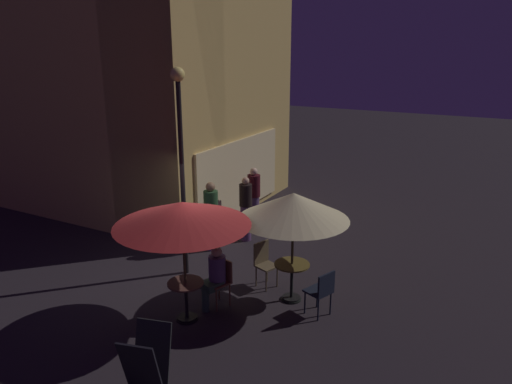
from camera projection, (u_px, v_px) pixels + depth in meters
ground_plane at (181, 287)px, 10.06m from camera, size 60.00×60.00×0.00m
cafe_building at (138, 47)px, 13.38m from camera, size 6.31×8.20×9.62m
street_lamp_near_corner at (181, 143)px, 9.86m from camera, size 0.29×0.29×4.46m
menu_sandwich_board at (147, 362)px, 6.86m from camera, size 0.79×0.70×1.00m
cafe_table_0 at (186, 294)px, 8.73m from camera, size 0.66×0.66×0.76m
cafe_table_1 at (292, 274)px, 9.41m from camera, size 0.70×0.70×0.78m
patio_umbrella_0 at (182, 214)px, 8.27m from camera, size 2.41×2.41×2.29m
patio_umbrella_1 at (293, 207)px, 9.00m from camera, size 2.14×2.14×2.23m
cafe_chair_0 at (221, 278)px, 9.25m from camera, size 0.52×0.52×0.92m
cafe_chair_1 at (322, 289)px, 8.83m from camera, size 0.55×0.55×0.91m
cafe_chair_2 at (264, 260)px, 9.99m from camera, size 0.50×0.50×0.96m
patron_seated_0 at (215, 274)px, 9.12m from camera, size 0.52×0.43×1.24m
patron_standing_1 at (254, 198)px, 13.13m from camera, size 0.35×0.35×1.71m
patron_standing_2 at (211, 216)px, 11.70m from camera, size 0.35×0.35×1.73m
patron_standing_3 at (246, 209)px, 12.26m from camera, size 0.33×0.33×1.69m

